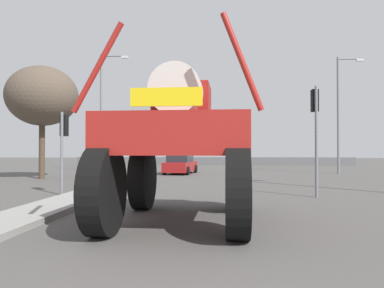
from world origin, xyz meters
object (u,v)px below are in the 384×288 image
(traffic_signal_near_right, at_px, (315,116))
(bare_tree_left, at_px, (42,96))
(oversize_sprayer, at_px, (181,144))
(traffic_signal_near_left, at_px, (64,135))
(streetlight_far_left, at_px, (103,107))
(streetlight_far_right, at_px, (340,109))
(sedan_ahead, at_px, (180,164))

(traffic_signal_near_right, xyz_separation_m, bare_tree_left, (-14.47, 7.57, 2.01))
(oversize_sprayer, bearing_deg, traffic_signal_near_left, 47.15)
(streetlight_far_left, height_order, streetlight_far_right, streetlight_far_left)
(sedan_ahead, bearing_deg, oversize_sprayer, -165.83)
(streetlight_far_left, relative_size, bare_tree_left, 1.35)
(sedan_ahead, xyz_separation_m, traffic_signal_near_left, (-3.31, -12.83, 1.66))
(sedan_ahead, distance_m, streetlight_far_left, 7.80)
(traffic_signal_near_left, xyz_separation_m, streetlight_far_left, (-2.97, 14.15, 2.78))
(traffic_signal_near_left, bearing_deg, streetlight_far_left, 101.86)
(oversize_sprayer, xyz_separation_m, streetlight_far_left, (-8.20, 19.26, 3.24))
(traffic_signal_near_right, bearing_deg, bare_tree_left, 152.39)
(bare_tree_left, bearing_deg, traffic_signal_near_left, -58.32)
(oversize_sprayer, xyz_separation_m, traffic_signal_near_right, (4.58, 5.10, 1.12))
(traffic_signal_near_left, distance_m, streetlight_far_left, 14.72)
(sedan_ahead, height_order, streetlight_far_left, streetlight_far_left)
(traffic_signal_near_left, relative_size, streetlight_far_left, 0.35)
(streetlight_far_right, bearing_deg, bare_tree_left, -161.86)
(streetlight_far_right, bearing_deg, oversize_sprayer, -117.46)
(traffic_signal_near_right, bearing_deg, streetlight_far_right, 69.06)
(oversize_sprayer, height_order, streetlight_far_left, streetlight_far_left)
(streetlight_far_left, bearing_deg, sedan_ahead, -11.89)
(oversize_sprayer, bearing_deg, traffic_signal_near_right, -40.41)
(oversize_sprayer, distance_m, streetlight_far_left, 21.19)
(streetlight_far_right, distance_m, bare_tree_left, 20.89)
(sedan_ahead, relative_size, streetlight_far_right, 0.49)
(traffic_signal_near_right, height_order, bare_tree_left, bare_tree_left)
(sedan_ahead, distance_m, traffic_signal_near_left, 13.35)
(oversize_sprayer, xyz_separation_m, bare_tree_left, (-9.89, 12.67, 3.13))
(traffic_signal_near_left, bearing_deg, oversize_sprayer, -44.35)
(oversize_sprayer, xyz_separation_m, traffic_signal_near_left, (-5.23, 5.11, 0.46))
(traffic_signal_near_left, bearing_deg, sedan_ahead, 75.55)
(oversize_sprayer, relative_size, bare_tree_left, 0.79)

